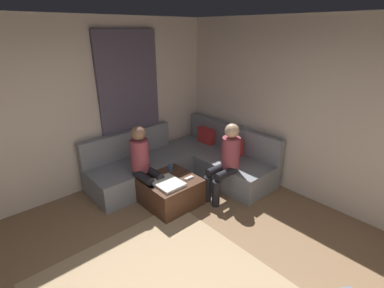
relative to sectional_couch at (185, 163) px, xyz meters
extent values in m
cube|color=beige|center=(2.08, 1.06, 1.07)|extent=(6.00, 0.12, 2.70)
cube|color=beige|center=(-0.86, -1.88, 1.07)|extent=(0.12, 6.00, 2.70)
cube|color=#595166|center=(-0.76, -0.58, 0.97)|extent=(0.06, 1.10, 2.50)
cube|color=gray|center=(0.30, 0.53, -0.07)|extent=(2.10, 0.85, 0.42)
cube|color=gray|center=(0.30, 0.88, 0.36)|extent=(2.10, 0.14, 0.45)
cube|color=gray|center=(-0.32, -0.75, -0.07)|extent=(0.85, 1.70, 0.42)
cube|color=gray|center=(-0.68, -0.75, 0.36)|extent=(0.14, 1.70, 0.45)
cube|color=red|center=(-0.20, 0.70, 0.26)|extent=(0.36, 0.12, 0.36)
cube|color=red|center=(0.50, 0.70, 0.26)|extent=(0.36, 0.12, 0.36)
cube|color=#4C2D1E|center=(0.48, -0.72, -0.07)|extent=(0.76, 0.76, 0.42)
cube|color=white|center=(0.58, -0.84, 0.16)|extent=(0.44, 0.36, 0.04)
cylinder|color=#334C72|center=(0.26, -0.54, 0.19)|extent=(0.08, 0.08, 0.10)
cube|color=white|center=(0.66, -0.50, 0.15)|extent=(0.05, 0.15, 0.02)
cylinder|color=black|center=(0.99, -0.25, -0.07)|extent=(0.12, 0.12, 0.42)
cylinder|color=black|center=(0.81, -0.25, -0.07)|extent=(0.12, 0.12, 0.42)
cylinder|color=black|center=(0.99, -0.05, 0.20)|extent=(0.12, 0.40, 0.12)
cylinder|color=black|center=(0.81, -0.05, 0.20)|extent=(0.12, 0.40, 0.12)
cylinder|color=#993F4C|center=(0.90, 0.15, 0.45)|extent=(0.28, 0.28, 0.50)
sphere|color=#D8AD8C|center=(0.90, 0.15, 0.81)|extent=(0.22, 0.22, 0.22)
cylinder|color=black|center=(0.45, -0.86, -0.07)|extent=(0.12, 0.12, 0.42)
cylinder|color=black|center=(0.45, -1.04, -0.07)|extent=(0.12, 0.12, 0.42)
cylinder|color=black|center=(0.25, -0.86, 0.20)|extent=(0.40, 0.12, 0.12)
cylinder|color=black|center=(0.25, -1.04, 0.20)|extent=(0.40, 0.12, 0.12)
cylinder|color=#993F4C|center=(0.05, -0.95, 0.45)|extent=(0.28, 0.28, 0.50)
sphere|color=#8C664C|center=(0.05, -0.95, 0.81)|extent=(0.22, 0.22, 0.22)
camera|label=1|loc=(3.44, -2.93, 2.22)|focal=26.27mm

